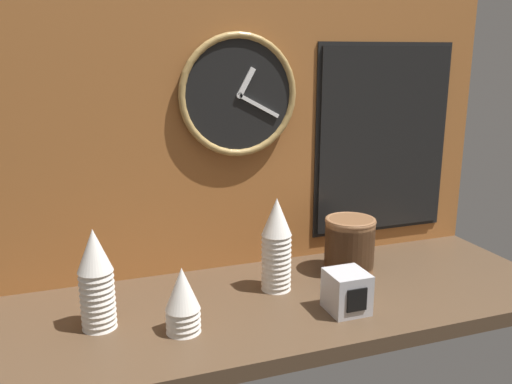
# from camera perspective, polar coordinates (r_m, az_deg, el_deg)

# --- Properties ---
(ground_plane) EXTENTS (1.60, 0.56, 0.04)m
(ground_plane) POSITION_cam_1_polar(r_m,az_deg,el_deg) (1.47, 1.53, -11.79)
(ground_plane) COLOR #4C3826
(wall_tiled_back) EXTENTS (1.60, 0.03, 1.05)m
(wall_tiled_back) POSITION_cam_1_polar(r_m,az_deg,el_deg) (1.57, -1.87, 10.61)
(wall_tiled_back) COLOR #A3602D
(wall_tiled_back) RESTS_ON ground_plane
(cup_stack_center_left) EXTENTS (0.08, 0.08, 0.16)m
(cup_stack_center_left) POSITION_cam_1_polar(r_m,az_deg,el_deg) (1.28, -7.74, -11.20)
(cup_stack_center_left) COLOR white
(cup_stack_center_left) RESTS_ON ground_plane
(cup_stack_center_right) EXTENTS (0.08, 0.08, 0.26)m
(cup_stack_center_right) POSITION_cam_1_polar(r_m,az_deg,el_deg) (1.47, 2.16, -5.53)
(cup_stack_center_right) COLOR white
(cup_stack_center_right) RESTS_ON ground_plane
(cup_stack_left) EXTENTS (0.08, 0.08, 0.24)m
(cup_stack_left) POSITION_cam_1_polar(r_m,az_deg,el_deg) (1.32, -16.48, -8.80)
(cup_stack_left) COLOR white
(cup_stack_left) RESTS_ON ground_plane
(bowl_stack_right) EXTENTS (0.15, 0.15, 0.16)m
(bowl_stack_right) POSITION_cam_1_polar(r_m,az_deg,el_deg) (1.62, 9.82, -5.42)
(bowl_stack_right) COLOR brown
(bowl_stack_right) RESTS_ON ground_plane
(wall_clock) EXTENTS (0.35, 0.03, 0.35)m
(wall_clock) POSITION_cam_1_polar(r_m,az_deg,el_deg) (1.54, -1.84, 10.15)
(wall_clock) COLOR black
(menu_board) EXTENTS (0.47, 0.01, 0.60)m
(menu_board) POSITION_cam_1_polar(r_m,az_deg,el_deg) (1.78, 13.21, 5.36)
(menu_board) COLOR black
(napkin_dispenser) EXTENTS (0.10, 0.10, 0.10)m
(napkin_dispenser) POSITION_cam_1_polar(r_m,az_deg,el_deg) (1.39, 9.53, -10.30)
(napkin_dispenser) COLOR #B7B7BC
(napkin_dispenser) RESTS_ON ground_plane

